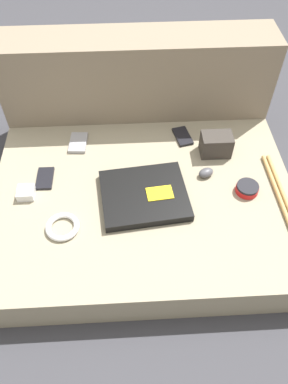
% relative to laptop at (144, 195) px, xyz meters
% --- Properties ---
extents(ground_plane, '(8.00, 8.00, 0.00)m').
position_rel_laptop_xyz_m(ground_plane, '(-0.00, 0.01, -0.16)').
color(ground_plane, '#38383D').
extents(couch_seat, '(1.08, 0.78, 0.14)m').
position_rel_laptop_xyz_m(couch_seat, '(-0.00, 0.01, -0.09)').
color(couch_seat, gray).
rests_on(couch_seat, ground_plane).
extents(couch_backrest, '(1.08, 0.20, 0.47)m').
position_rel_laptop_xyz_m(couch_backrest, '(-0.00, 0.50, 0.08)').
color(couch_backrest, '#7F705B').
rests_on(couch_backrest, ground_plane).
extents(laptop, '(0.32, 0.28, 0.03)m').
position_rel_laptop_xyz_m(laptop, '(0.00, 0.00, 0.00)').
color(laptop, black).
rests_on(laptop, couch_seat).
extents(computer_mouse, '(0.07, 0.06, 0.03)m').
position_rel_laptop_xyz_m(computer_mouse, '(0.23, 0.09, 0.00)').
color(computer_mouse, '#4C4C51').
rests_on(computer_mouse, couch_seat).
extents(speaker_puck, '(0.08, 0.08, 0.03)m').
position_rel_laptop_xyz_m(speaker_puck, '(0.36, 0.01, 0.00)').
color(speaker_puck, red).
rests_on(speaker_puck, couch_seat).
extents(phone_silver, '(0.07, 0.11, 0.01)m').
position_rel_laptop_xyz_m(phone_silver, '(-0.25, 0.29, -0.01)').
color(phone_silver, '#99999E').
rests_on(phone_silver, couch_seat).
extents(phone_black, '(0.06, 0.10, 0.01)m').
position_rel_laptop_xyz_m(phone_black, '(-0.36, 0.11, -0.01)').
color(phone_black, black).
rests_on(phone_black, couch_seat).
extents(phone_small, '(0.08, 0.12, 0.01)m').
position_rel_laptop_xyz_m(phone_small, '(0.17, 0.30, -0.01)').
color(phone_small, black).
rests_on(phone_small, couch_seat).
extents(camera_pouch, '(0.12, 0.08, 0.09)m').
position_rel_laptop_xyz_m(camera_pouch, '(0.28, 0.21, 0.03)').
color(camera_pouch, '#38332D').
rests_on(camera_pouch, couch_seat).
extents(charger_brick, '(0.06, 0.06, 0.03)m').
position_rel_laptop_xyz_m(charger_brick, '(-0.41, 0.03, 0.00)').
color(charger_brick, silver).
rests_on(charger_brick, couch_seat).
extents(cable_coil, '(0.11, 0.11, 0.02)m').
position_rel_laptop_xyz_m(cable_coil, '(-0.28, -0.11, -0.01)').
color(cable_coil, white).
rests_on(cable_coil, couch_seat).
extents(drumstick_pair, '(0.04, 0.35, 0.02)m').
position_rel_laptop_xyz_m(drumstick_pair, '(0.48, -0.00, -0.01)').
color(drumstick_pair, tan).
rests_on(drumstick_pair, couch_seat).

